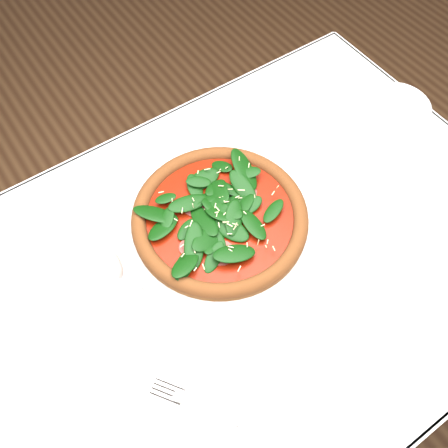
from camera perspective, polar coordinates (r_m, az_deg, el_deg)
ground at (r=1.62m, az=0.47°, el=-17.16°), size 6.00×6.00×0.00m
dining_table at (r=1.01m, az=0.73°, el=-7.73°), size 1.21×0.81×0.75m
plate at (r=0.95m, az=-0.47°, el=0.23°), size 0.39×0.39×0.02m
pizza at (r=0.94m, az=-0.48°, el=0.95°), size 0.41×0.41×0.04m
wine_glass at (r=0.78m, az=-14.35°, el=-5.59°), size 0.08×0.08×0.20m
napkin at (r=0.83m, az=-1.01°, el=-20.66°), size 0.17×0.16×0.01m
fork at (r=0.82m, az=-3.21°, el=-19.74°), size 0.12×0.16×0.00m
saucer_near at (r=1.02m, az=20.79°, el=-0.04°), size 0.14×0.14×0.01m
saucer_far at (r=1.21m, az=19.23°, el=12.59°), size 0.15×0.15×0.01m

